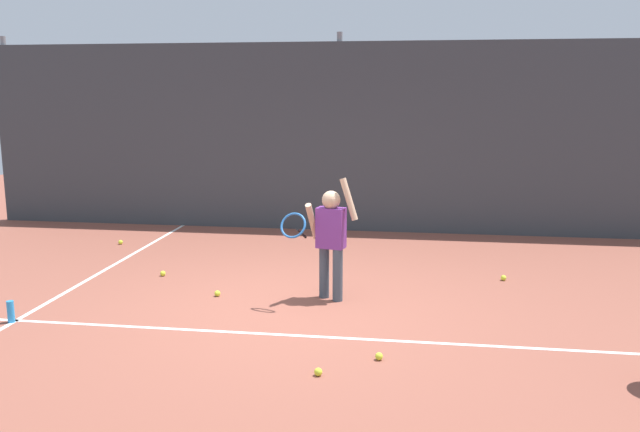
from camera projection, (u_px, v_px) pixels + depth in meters
name	position (u px, v px, depth m)	size (l,w,h in m)	color
ground_plane	(292.00, 309.00, 6.94)	(20.00, 20.00, 0.00)	brown
court_line_baseline	(277.00, 334.00, 6.21)	(9.00, 0.05, 0.00)	white
court_line_sideline	(99.00, 273.00, 8.29)	(0.05, 9.00, 0.00)	white
back_fence_windscreen	(339.00, 138.00, 10.63)	(11.82, 0.08, 3.02)	#383D42
fence_post_0	(11.00, 130.00, 11.50)	(0.09, 0.09, 3.17)	slate
fence_post_1	(339.00, 133.00, 10.67)	(0.09, 0.09, 3.17)	slate
tennis_player	(329.00, 235.00, 7.13)	(0.81, 0.57, 1.35)	#3F4C59
water_bottle	(11.00, 312.00, 6.52)	(0.07, 0.07, 0.22)	#268CD8
tennis_ball_0	(217.00, 293.00, 7.36)	(0.07, 0.07, 0.07)	#CCE033
tennis_ball_1	(121.00, 242.00, 9.86)	(0.07, 0.07, 0.07)	#CCE033
tennis_ball_2	(163.00, 273.00, 8.17)	(0.07, 0.07, 0.07)	#CCE033
tennis_ball_3	(318.00, 372.00, 5.31)	(0.07, 0.07, 0.07)	#CCE033
tennis_ball_4	(504.00, 278.00, 7.98)	(0.07, 0.07, 0.07)	#CCE033
tennis_ball_5	(379.00, 356.00, 5.62)	(0.07, 0.07, 0.07)	#CCE033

